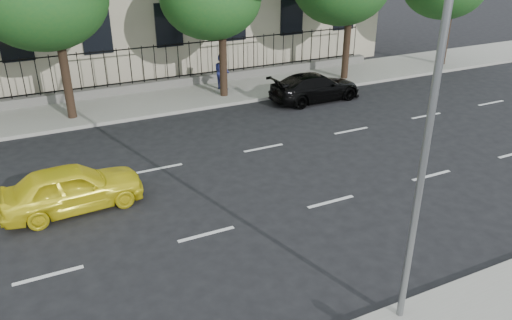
% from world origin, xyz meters
% --- Properties ---
extents(ground, '(120.00, 120.00, 0.00)m').
position_xyz_m(ground, '(0.00, 0.00, 0.00)').
color(ground, black).
rests_on(ground, ground).
extents(far_sidewalk, '(60.00, 4.00, 0.15)m').
position_xyz_m(far_sidewalk, '(0.00, 14.00, 0.07)').
color(far_sidewalk, gray).
rests_on(far_sidewalk, ground).
extents(lane_markings, '(49.60, 4.62, 0.01)m').
position_xyz_m(lane_markings, '(0.00, 4.75, 0.01)').
color(lane_markings, silver).
rests_on(lane_markings, ground).
extents(iron_fence, '(30.00, 0.50, 2.20)m').
position_xyz_m(iron_fence, '(0.00, 15.70, 0.65)').
color(iron_fence, slate).
rests_on(iron_fence, far_sidewalk).
extents(street_light, '(0.25, 3.32, 8.05)m').
position_xyz_m(street_light, '(2.50, -1.77, 5.15)').
color(street_light, slate).
rests_on(street_light, near_sidewalk).
extents(yellow_taxi, '(4.10, 1.86, 1.36)m').
position_xyz_m(yellow_taxi, '(-2.97, 5.50, 0.68)').
color(yellow_taxi, yellow).
rests_on(yellow_taxi, ground).
extents(black_sedan, '(4.57, 1.98, 1.31)m').
position_xyz_m(black_sedan, '(8.76, 11.00, 0.66)').
color(black_sedan, black).
rests_on(black_sedan, ground).
extents(pedestrian_far, '(0.83, 0.98, 1.75)m').
position_xyz_m(pedestrian_far, '(5.34, 14.24, 1.02)').
color(pedestrian_far, navy).
rests_on(pedestrian_far, far_sidewalk).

